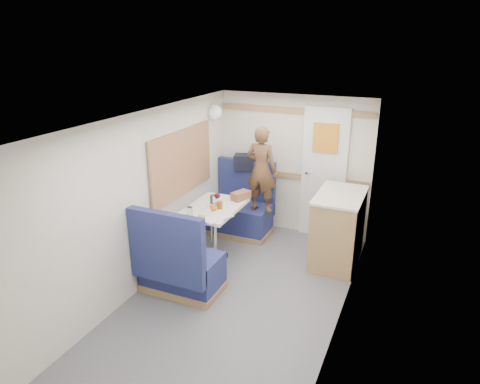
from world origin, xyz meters
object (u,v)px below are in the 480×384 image
at_px(dinette_table, 214,218).
at_px(wine_glass, 217,196).
at_px(pepper_grinder, 212,199).
at_px(cheese_block, 203,216).
at_px(galley_counter, 338,228).
at_px(bread_loaf, 241,196).
at_px(tray, 215,217).
at_px(tumbler_left, 190,211).
at_px(beer_glass, 220,206).
at_px(bench_far, 241,213).
at_px(dome_light, 214,112).
at_px(salt_grinder, 207,206).
at_px(person, 261,170).
at_px(duffel_bag, 250,162).
at_px(bench_near, 179,268).
at_px(tumbler_right, 214,199).
at_px(orange_fruit, 213,208).

distance_m(dinette_table, wine_glass, 0.28).
bearing_deg(pepper_grinder, cheese_block, -75.16).
xyz_separation_m(galley_counter, wine_glass, (-1.44, -0.49, 0.38)).
bearing_deg(dinette_table, bread_loaf, 60.38).
relative_size(dinette_table, tray, 2.49).
height_order(tumbler_left, beer_glass, tumbler_left).
relative_size(bench_far, dome_light, 5.25).
bearing_deg(cheese_block, salt_grinder, 106.58).
distance_m(dinette_table, person, 0.95).
bearing_deg(dinette_table, wine_glass, 63.43).
distance_m(duffel_bag, pepper_grinder, 1.05).
relative_size(bench_near, duffel_bag, 2.29).
height_order(person, duffel_bag, person).
distance_m(beer_glass, bread_loaf, 0.45).
xyz_separation_m(tray, tumbler_left, (-0.29, -0.08, 0.05)).
xyz_separation_m(bench_near, galley_counter, (1.47, 1.41, 0.17)).
xyz_separation_m(dome_light, beer_glass, (0.51, -0.91, -0.97)).
bearing_deg(beer_glass, duffel_bag, 93.89).
xyz_separation_m(tumbler_right, pepper_grinder, (-0.03, -0.00, -0.01)).
bearing_deg(orange_fruit, tumbler_right, 115.27).
height_order(dinette_table, tumbler_left, tumbler_left).
xyz_separation_m(person, cheese_block, (-0.30, -1.12, -0.29)).
bearing_deg(tumbler_left, bench_near, -75.76).
xyz_separation_m(duffel_bag, tray, (0.13, -1.42, -0.28)).
relative_size(beer_glass, bread_loaf, 0.43).
bearing_deg(tumbler_left, galley_counter, 30.16).
distance_m(dome_light, cheese_block, 1.64).
bearing_deg(bench_far, cheese_block, -87.58).
height_order(person, tumbler_right, person).
height_order(cheese_block, salt_grinder, salt_grinder).
xyz_separation_m(person, tumbler_right, (-0.40, -0.64, -0.26)).
bearing_deg(beer_glass, cheese_block, -102.06).
relative_size(wine_glass, bread_loaf, 0.66).
bearing_deg(cheese_block, tumbler_left, 180.00).
bearing_deg(orange_fruit, galley_counter, 26.87).
relative_size(dome_light, beer_glass, 1.82).
xyz_separation_m(galley_counter, bread_loaf, (-1.25, -0.17, 0.31)).
height_order(duffel_bag, tumbler_left, duffel_bag).
height_order(cheese_block, bread_loaf, bread_loaf).
distance_m(orange_fruit, beer_glass, 0.10).
distance_m(person, salt_grinder, 0.97).
distance_m(person, cheese_block, 1.19).
height_order(dinette_table, tumbler_right, tumbler_right).
distance_m(duffel_bag, cheese_block, 1.52).
height_order(duffel_bag, cheese_block, duffel_bag).
bearing_deg(beer_glass, person, 73.58).
bearing_deg(orange_fruit, dome_light, 114.98).
relative_size(galley_counter, duffel_bag, 2.01).
bearing_deg(person, wine_glass, 66.69).
distance_m(bench_near, beer_glass, 0.94).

